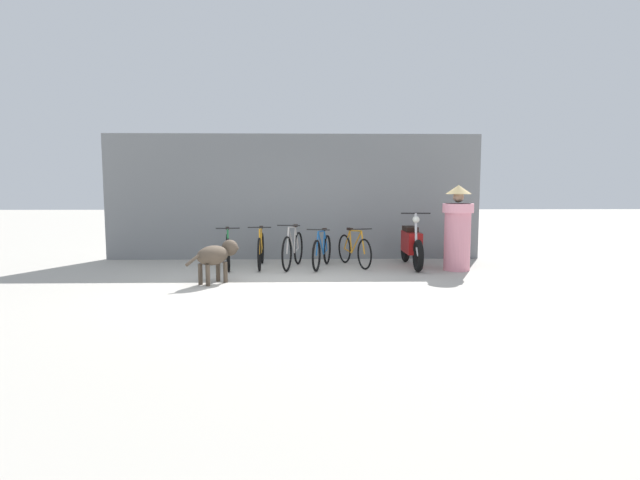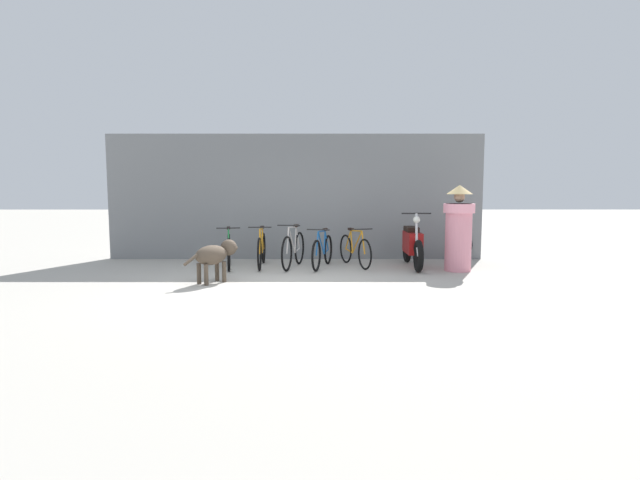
# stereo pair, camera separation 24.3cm
# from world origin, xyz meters

# --- Properties ---
(ground_plane) EXTENTS (60.00, 60.00, 0.00)m
(ground_plane) POSITION_xyz_m (0.00, 0.00, 0.00)
(ground_plane) COLOR #ADA89E
(shop_wall_back) EXTENTS (8.48, 0.20, 2.83)m
(shop_wall_back) POSITION_xyz_m (0.00, 3.20, 1.41)
(shop_wall_back) COLOR slate
(shop_wall_back) RESTS_ON ground
(bicycle_0) EXTENTS (0.46, 1.63, 0.85)m
(bicycle_0) POSITION_xyz_m (-1.30, 1.90, 0.35)
(bicycle_0) COLOR black
(bicycle_0) RESTS_ON ground
(bicycle_1) EXTENTS (0.46, 1.69, 0.86)m
(bicycle_1) POSITION_xyz_m (-0.64, 1.97, 0.36)
(bicycle_1) COLOR black
(bicycle_1) RESTS_ON ground
(bicycle_2) EXTENTS (0.50, 1.61, 0.90)m
(bicycle_2) POSITION_xyz_m (0.02, 1.87, 0.37)
(bicycle_2) COLOR black
(bicycle_2) RESTS_ON ground
(bicycle_3) EXTENTS (0.53, 1.58, 0.82)m
(bicycle_3) POSITION_xyz_m (0.61, 1.86, 0.34)
(bicycle_3) COLOR black
(bicycle_3) RESTS_ON ground
(bicycle_4) EXTENTS (0.62, 1.51, 0.81)m
(bicycle_4) POSITION_xyz_m (1.28, 2.05, 0.34)
(bicycle_4) COLOR black
(bicycle_4) RESTS_ON ground
(motorcycle) EXTENTS (0.58, 1.95, 1.13)m
(motorcycle) POSITION_xyz_m (2.45, 1.94, 0.45)
(motorcycle) COLOR black
(motorcycle) RESTS_ON ground
(stray_dog) EXTENTS (0.81, 0.98, 0.72)m
(stray_dog) POSITION_xyz_m (-1.23, 0.26, 0.48)
(stray_dog) COLOR #4C3F33
(stray_dog) RESTS_ON ground
(person_in_robes) EXTENTS (0.84, 0.84, 1.67)m
(person_in_robes) POSITION_xyz_m (3.26, 1.48, 0.84)
(person_in_robes) COLOR pink
(person_in_robes) RESTS_ON ground
(spare_tire_left) EXTENTS (0.62, 0.28, 0.65)m
(spare_tire_left) POSITION_xyz_m (3.73, 2.95, 0.32)
(spare_tire_left) COLOR black
(spare_tire_left) RESTS_ON ground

